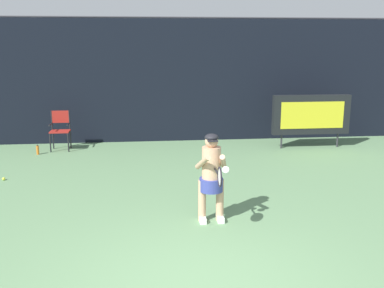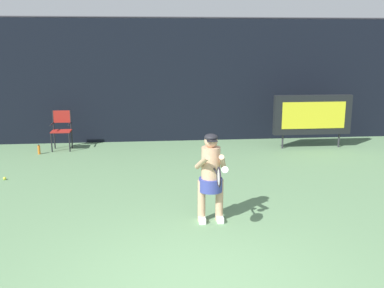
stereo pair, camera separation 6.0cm
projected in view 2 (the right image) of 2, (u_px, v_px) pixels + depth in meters
name	position (u px, v px, depth m)	size (l,w,h in m)	color
backdrop_screen	(165.00, 81.00, 13.18)	(18.00, 0.12, 3.66)	black
scoreboard	(312.00, 115.00, 12.43)	(2.20, 0.21, 1.50)	black
umpire_chair	(62.00, 128.00, 12.30)	(0.52, 0.44, 1.08)	black
water_bottle	(39.00, 150.00, 11.88)	(0.07, 0.07, 0.27)	orange
tennis_player	(211.00, 174.00, 7.29)	(0.53, 0.61, 1.49)	white
tennis_racket	(219.00, 177.00, 6.72)	(0.03, 0.60, 0.31)	black
tennis_ball_spare	(5.00, 178.00, 9.67)	(0.07, 0.07, 0.07)	#CCDB3D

